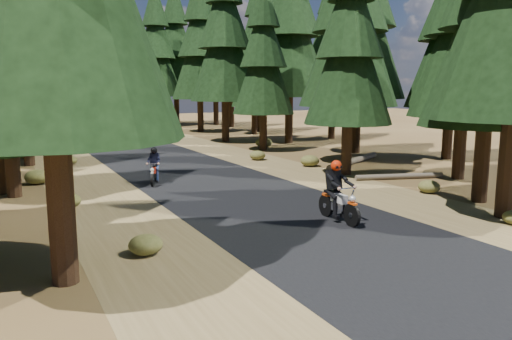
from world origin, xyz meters
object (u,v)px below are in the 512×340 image
Objects in this scene: log_near at (354,161)px; rider_follow at (154,172)px; rider_lead at (339,202)px; log_far at (400,176)px.

log_near is 3.40× the size of rider_follow.
rider_follow is at bearing 154.41° from log_near.
rider_lead reaches higher than rider_follow.
rider_lead reaches higher than log_far.
log_far is (-1.00, -4.35, -0.04)m from log_near.
rider_follow is (-3.15, 8.00, -0.10)m from rider_lead.
log_near is at bearing 93.83° from log_far.
log_far is at bearing -177.20° from rider_follow.
rider_follow reaches higher than log_far.
rider_lead reaches higher than log_near.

